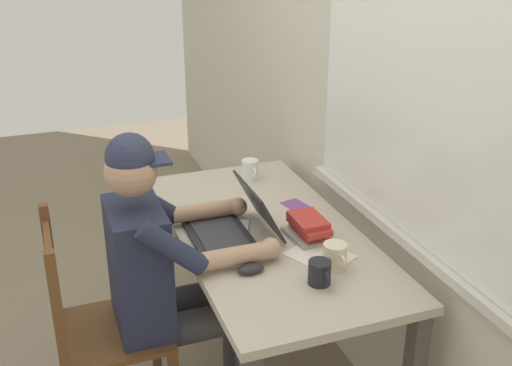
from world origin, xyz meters
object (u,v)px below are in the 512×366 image
at_px(wooden_chair, 98,331).
at_px(coffee_mug_white, 335,256).
at_px(coffee_mug_spare, 250,169).
at_px(book_stack_main, 308,228).
at_px(laptop, 235,223).
at_px(coffee_mug_dark, 320,273).
at_px(computer_mouse, 251,269).
at_px(landscape_photo_print, 296,206).
at_px(desk, 266,252).
at_px(seated_person, 167,268).

xyz_separation_m(wooden_chair, coffee_mug_white, (0.32, 0.83, 0.34)).
bearing_deg(coffee_mug_spare, book_stack_main, 0.99).
bearing_deg(coffee_mug_white, book_stack_main, 178.72).
bearing_deg(coffee_mug_white, laptop, -144.62).
distance_m(laptop, coffee_mug_dark, 0.48).
xyz_separation_m(computer_mouse, landscape_photo_print, (-0.46, 0.38, -0.02)).
bearing_deg(book_stack_main, computer_mouse, -60.33).
height_order(computer_mouse, landscape_photo_print, computer_mouse).
xyz_separation_m(coffee_mug_spare, landscape_photo_print, (0.36, 0.09, -0.05)).
height_order(coffee_mug_white, coffee_mug_spare, same).
distance_m(coffee_mug_dark, book_stack_main, 0.34).
height_order(coffee_mug_white, book_stack_main, coffee_mug_white).
bearing_deg(landscape_photo_print, coffee_mug_spare, -179.65).
bearing_deg(coffee_mug_spare, computer_mouse, -19.53).
xyz_separation_m(wooden_chair, laptop, (-0.05, 0.57, 0.34)).
height_order(laptop, coffee_mug_white, laptop).
bearing_deg(coffee_mug_white, coffee_mug_dark, -51.01).
bearing_deg(coffee_mug_spare, coffee_mug_white, 0.37).
xyz_separation_m(desk, book_stack_main, (0.12, 0.13, 0.15)).
distance_m(desk, computer_mouse, 0.36).
distance_m(coffee_mug_spare, book_stack_main, 0.65).
bearing_deg(book_stack_main, seated_person, -97.85).
height_order(wooden_chair, coffee_mug_dark, wooden_chair).
distance_m(wooden_chair, computer_mouse, 0.67).
distance_m(laptop, landscape_photo_print, 0.38).
bearing_deg(book_stack_main, coffee_mug_dark, -17.91).
height_order(laptop, coffee_mug_spare, laptop).
xyz_separation_m(seated_person, laptop, (-0.05, 0.29, 0.12)).
bearing_deg(coffee_mug_dark, landscape_photo_print, 163.69).
distance_m(coffee_mug_white, coffee_mug_spare, 0.90).
xyz_separation_m(coffee_mug_white, coffee_mug_spare, (-0.90, -0.01, 0.00)).
xyz_separation_m(seated_person, computer_mouse, (0.25, 0.26, 0.08)).
distance_m(seated_person, wooden_chair, 0.36).
bearing_deg(coffee_mug_dark, coffee_mug_spare, 174.54).
bearing_deg(computer_mouse, laptop, 172.61).
distance_m(laptop, computer_mouse, 0.30).
bearing_deg(laptop, coffee_mug_spare, 154.32).
xyz_separation_m(laptop, book_stack_main, (0.12, 0.27, -0.01)).
xyz_separation_m(wooden_chair, coffee_mug_dark, (0.40, 0.74, 0.34)).
relative_size(computer_mouse, coffee_mug_white, 0.80).
relative_size(seated_person, coffee_mug_dark, 10.48).
height_order(coffee_mug_dark, book_stack_main, book_stack_main).
relative_size(coffee_mug_spare, book_stack_main, 0.56).
bearing_deg(computer_mouse, coffee_mug_dark, 53.01).
height_order(computer_mouse, coffee_mug_dark, coffee_mug_dark).
bearing_deg(coffee_mug_white, coffee_mug_spare, -179.63).
xyz_separation_m(desk, seated_person, (0.04, -0.43, 0.03)).
relative_size(desk, computer_mouse, 14.24).
bearing_deg(landscape_photo_print, seated_person, -84.46).
relative_size(desk, coffee_mug_dark, 12.04).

